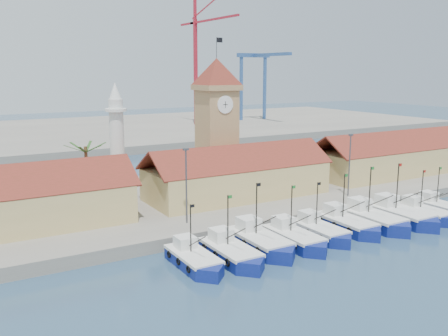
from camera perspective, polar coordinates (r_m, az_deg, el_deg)
ground at (r=57.65m, az=12.11°, el=-8.85°), size 400.00×400.00×0.00m
quay at (r=76.03m, az=-0.07°, el=-3.11°), size 140.00×32.00×1.50m
terminal at (r=155.36m, az=-16.21°, el=3.88°), size 240.00×80.00×2.00m
boat_0 at (r=50.86m, az=-3.37°, el=-10.54°), size 3.23×8.86×6.71m
boat_1 at (r=52.38m, az=0.93°, el=-9.80°), size 3.48×9.54×7.22m
boat_2 at (r=55.49m, az=4.23°, el=-8.54°), size 3.76×10.30×7.79m
boat_3 at (r=57.27m, az=8.17°, el=-8.06°), size 3.46×9.47×7.16m
boat_4 at (r=60.28m, az=10.99°, el=-7.19°), size 3.34×9.16×6.93m
boat_5 at (r=63.47m, az=13.95°, el=-6.34°), size 3.57×9.79×7.41m
boat_6 at (r=66.03m, az=16.75°, el=-5.75°), size 3.85×10.55×7.99m
boat_7 at (r=68.90m, az=19.62°, el=-5.21°), size 3.90×10.68×8.08m
boat_8 at (r=71.56m, az=22.03°, el=-4.89°), size 3.31×9.08×6.87m
boat_9 at (r=75.17m, az=23.59°, el=-4.27°), size 3.26×8.94×6.77m
hall_center at (r=71.94m, az=1.52°, el=-1.29°), size 27.04×10.13×7.61m
hall_right at (r=92.53m, az=18.65°, el=0.92°), size 31.20×10.13×7.61m
clock_tower at (r=75.79m, az=-0.83°, el=5.46°), size 5.80×5.80×22.70m
minaret at (r=71.89m, az=-12.12°, el=3.11°), size 3.00×3.00×16.30m
palm_tree at (r=69.19m, az=-15.42°, el=-0.28°), size 5.60×5.03×8.39m
lamp_posts at (r=65.19m, az=5.60°, el=-0.41°), size 80.70×0.25×9.03m
crane_red_right at (r=160.72m, az=-2.96°, el=12.92°), size 1.00×35.90×40.04m
gantry at (r=176.70m, az=3.98°, el=11.31°), size 13.00×22.00×23.20m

